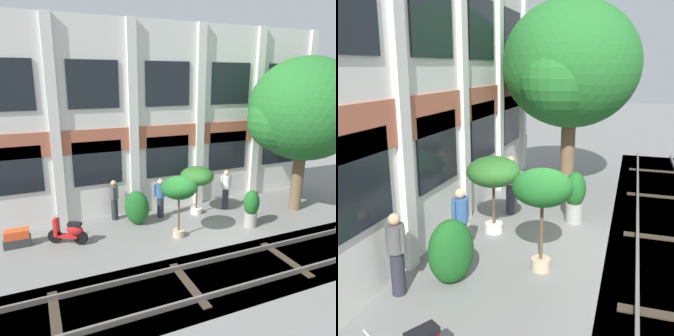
% 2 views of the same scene
% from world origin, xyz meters
% --- Properties ---
extents(ground_plane, '(80.00, 80.00, 0.00)m').
position_xyz_m(ground_plane, '(0.00, 0.00, 0.00)').
color(ground_plane, slate).
extents(apartment_facade, '(14.82, 0.64, 7.48)m').
position_xyz_m(apartment_facade, '(0.00, 3.34, 3.73)').
color(apartment_facade, silver).
rests_on(apartment_facade, ground).
extents(rail_tracks, '(22.46, 2.80, 0.43)m').
position_xyz_m(rail_tracks, '(0.00, -2.21, -0.13)').
color(rail_tracks, '#423F3A').
rests_on(rail_tracks, ground).
extents(broadleaf_tree, '(4.59, 4.37, 6.21)m').
position_xyz_m(broadleaf_tree, '(4.91, 0.86, 4.07)').
color(broadleaf_tree, brown).
rests_on(broadleaf_tree, ground).
extents(potted_plant_stone_basin, '(0.58, 0.58, 1.41)m').
position_xyz_m(potted_plant_stone_basin, '(2.13, 0.17, 0.76)').
color(potted_plant_stone_basin, gray).
rests_on(potted_plant_stone_basin, ground).
extents(potted_plant_tall_urn, '(1.34, 1.34, 1.98)m').
position_xyz_m(potted_plant_tall_urn, '(0.82, 2.02, 1.54)').
color(potted_plant_tall_urn, beige).
rests_on(potted_plant_tall_urn, ground).
extents(potted_plant_square_trough, '(0.84, 0.44, 0.58)m').
position_xyz_m(potted_plant_square_trough, '(-5.89, 1.87, 0.27)').
color(potted_plant_square_trough, '#333333').
rests_on(potted_plant_square_trough, ground).
extents(potted_plant_low_pan, '(1.21, 1.21, 2.18)m').
position_xyz_m(potted_plant_low_pan, '(-0.70, 0.44, 1.74)').
color(potted_plant_low_pan, tan).
rests_on(potted_plant_low_pan, ground).
extents(scooter_near_curb, '(1.24, 0.80, 0.98)m').
position_xyz_m(scooter_near_curb, '(-4.27, 1.36, 0.44)').
color(scooter_near_curb, black).
rests_on(scooter_near_curb, ground).
extents(resident_by_doorway, '(0.34, 0.50, 1.60)m').
position_xyz_m(resident_by_doorway, '(-2.40, 2.75, 0.86)').
color(resident_by_doorway, '#282833').
rests_on(resident_by_doorway, ground).
extents(resident_watching_tracks, '(0.53, 0.34, 1.70)m').
position_xyz_m(resident_watching_tracks, '(2.18, 2.00, 0.91)').
color(resident_watching_tracks, '#282833').
rests_on(resident_watching_tracks, ground).
extents(resident_near_plants, '(0.51, 0.34, 1.58)m').
position_xyz_m(resident_near_plants, '(-0.67, 2.26, 0.85)').
color(resident_near_plants, '#282833').
rests_on(resident_near_plants, ground).
extents(topiary_hedge, '(1.17, 1.12, 1.31)m').
position_xyz_m(topiary_hedge, '(-1.72, 1.99, 0.66)').
color(topiary_hedge, '#19561E').
rests_on(topiary_hedge, ground).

